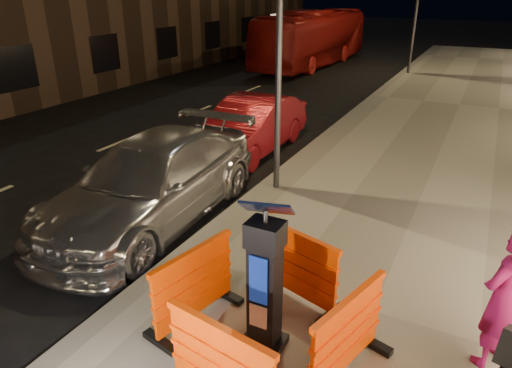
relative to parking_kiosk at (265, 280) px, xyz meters
The scene contains 14 objects.
ground_plane 2.55m from the parking_kiosk, 149.94° to the left, with size 120.00×120.00×0.00m, color black.
sidewalk 1.81m from the parking_kiosk, 49.75° to the left, with size 6.00×60.00×0.15m, color gray.
kerb 2.52m from the parking_kiosk, 149.94° to the left, with size 0.30×60.00×0.15m, color slate.
parking_kiosk is the anchor object (origin of this frame).
barrier_front 1.03m from the parking_kiosk, 90.00° to the right, with size 1.29×0.53×1.00m, color #FF4000.
barrier_back 1.03m from the parking_kiosk, 90.00° to the left, with size 1.29×0.53×1.00m, color #FF4000.
barrier_kerbside 1.03m from the parking_kiosk, behind, with size 1.29×0.53×1.00m, color #FF4000.
barrier_bldgside 1.03m from the parking_kiosk, ahead, with size 1.29×0.53×1.00m, color #FF4000.
car_silver 4.07m from the parking_kiosk, 147.01° to the left, with size 2.08×5.11×1.48m, color silver.
car_red 7.17m from the parking_kiosk, 119.02° to the left, with size 1.47×4.20×1.38m, color maroon.
bus_doubledecker 21.30m from the parking_kiosk, 109.18° to the left, with size 2.37×10.11×2.82m, color maroon.
man 2.50m from the parking_kiosk, 21.31° to the left, with size 0.61×0.40×1.67m, color #921157.
street_lamp_mid 4.99m from the parking_kiosk, 112.95° to the left, with size 0.12×0.12×6.00m, color #3F3F44.
street_lamp_far 19.36m from the parking_kiosk, 95.26° to the left, with size 0.12×0.12×6.00m, color #3F3F44.
Camera 1 is at (3.80, -4.87, 3.98)m, focal length 32.00 mm.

